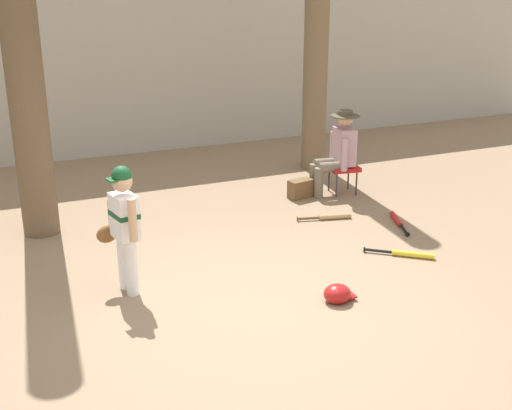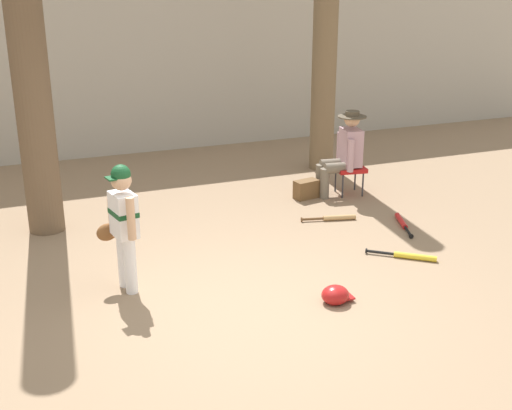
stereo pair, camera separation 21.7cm
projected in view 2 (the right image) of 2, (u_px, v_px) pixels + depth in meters
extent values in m
plane|color=#897056|center=(251.00, 311.00, 6.32)|extent=(60.00, 60.00, 0.00)
cube|color=#ADA89E|center=(118.00, 62.00, 11.26)|extent=(18.00, 0.36, 3.13)
cylinder|color=brown|center=(25.00, 29.00, 7.47)|extent=(0.43, 0.43, 4.82)
cone|color=brown|center=(48.00, 230.00, 8.28)|extent=(0.62, 0.62, 0.26)
cylinder|color=brown|center=(326.00, 13.00, 10.02)|extent=(0.38, 0.38, 4.85)
cone|color=brown|center=(321.00, 168.00, 10.83)|extent=(0.62, 0.62, 0.23)
cylinder|color=white|center=(131.00, 266.00, 6.59)|extent=(0.12, 0.12, 0.58)
cylinder|color=white|center=(124.00, 259.00, 6.73)|extent=(0.12, 0.12, 0.58)
cube|color=white|center=(124.00, 215.00, 6.49)|extent=(0.25, 0.33, 0.44)
cube|color=#144723|center=(123.00, 213.00, 6.48)|extent=(0.26, 0.34, 0.05)
sphere|color=tan|center=(121.00, 180.00, 6.37)|extent=(0.20, 0.20, 0.20)
sphere|color=#144723|center=(121.00, 174.00, 6.35)|extent=(0.19, 0.19, 0.19)
cube|color=#144723|center=(112.00, 178.00, 6.32)|extent=(0.12, 0.16, 0.02)
cylinder|color=tan|center=(131.00, 219.00, 6.28)|extent=(0.09, 0.09, 0.42)
cylinder|color=tan|center=(112.00, 217.00, 6.66)|extent=(0.09, 0.09, 0.40)
ellipsoid|color=brown|center=(107.00, 232.00, 6.70)|extent=(0.24, 0.16, 0.18)
cube|color=red|center=(350.00, 168.00, 9.46)|extent=(0.45, 0.45, 0.06)
cylinder|color=#333338|center=(343.00, 185.00, 9.36)|extent=(0.02, 0.02, 0.38)
cylinder|color=#333338|center=(336.00, 179.00, 9.63)|extent=(0.02, 0.02, 0.38)
cylinder|color=#333338|center=(363.00, 184.00, 9.42)|extent=(0.02, 0.02, 0.38)
cylinder|color=#333338|center=(355.00, 177.00, 9.70)|extent=(0.02, 0.02, 0.38)
cylinder|color=#6B6051|center=(325.00, 183.00, 9.34)|extent=(0.13, 0.13, 0.43)
cylinder|color=#6B6051|center=(320.00, 179.00, 9.53)|extent=(0.13, 0.13, 0.43)
cylinder|color=#6B6051|center=(339.00, 168.00, 9.31)|extent=(0.42, 0.21, 0.15)
cylinder|color=#6B6051|center=(334.00, 164.00, 9.50)|extent=(0.42, 0.21, 0.15)
cube|color=#B28C99|center=(351.00, 147.00, 9.36)|extent=(0.29, 0.39, 0.52)
cylinder|color=#B28C99|center=(351.00, 156.00, 9.16)|extent=(0.10, 0.10, 0.46)
cylinder|color=#B28C99|center=(340.00, 148.00, 9.57)|extent=(0.10, 0.10, 0.46)
sphere|color=tan|center=(352.00, 119.00, 9.23)|extent=(0.22, 0.22, 0.22)
cylinder|color=#4C4233|center=(352.00, 117.00, 9.22)|extent=(0.40, 0.40, 0.02)
cylinder|color=#4C4233|center=(352.00, 114.00, 9.20)|extent=(0.20, 0.20, 0.09)
cube|color=brown|center=(306.00, 189.00, 9.37)|extent=(0.37, 0.24, 0.26)
cylinder|color=yellow|center=(415.00, 257.00, 7.43)|extent=(0.40, 0.34, 0.07)
cylinder|color=black|center=(380.00, 252.00, 7.54)|extent=(0.26, 0.22, 0.03)
cylinder|color=black|center=(366.00, 251.00, 7.58)|extent=(0.05, 0.05, 0.06)
cylinder|color=tan|center=(339.00, 218.00, 8.59)|extent=(0.43, 0.16, 0.07)
cylinder|color=brown|center=(312.00, 219.00, 8.54)|extent=(0.28, 0.10, 0.03)
cylinder|color=brown|center=(302.00, 219.00, 8.52)|extent=(0.03, 0.06, 0.06)
cylinder|color=red|center=(401.00, 221.00, 8.47)|extent=(0.21, 0.44, 0.07)
cylinder|color=black|center=(408.00, 232.00, 8.13)|extent=(0.13, 0.29, 0.03)
cylinder|color=black|center=(411.00, 236.00, 7.99)|extent=(0.06, 0.03, 0.06)
ellipsoid|color=#A81919|center=(335.00, 295.00, 6.46)|extent=(0.27, 0.25, 0.19)
cube|color=#A81919|center=(347.00, 297.00, 6.52)|extent=(0.11, 0.14, 0.02)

